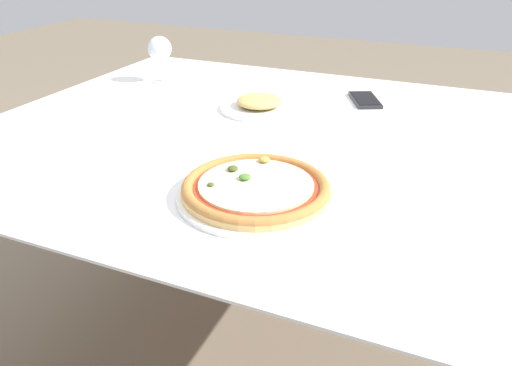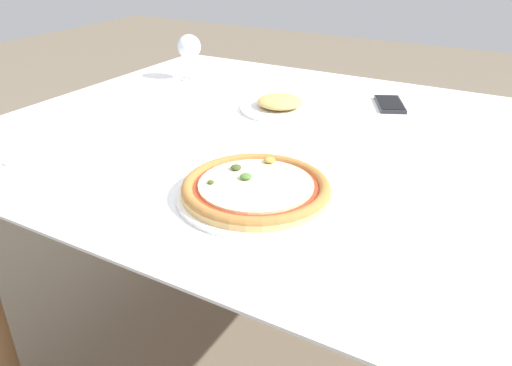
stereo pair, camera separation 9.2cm
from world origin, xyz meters
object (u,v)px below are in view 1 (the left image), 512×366
at_px(dining_table, 256,158).
at_px(pizza_plate, 256,189).
at_px(side_plate, 259,105).
at_px(fork, 15,160).
at_px(cell_phone, 365,100).
at_px(wine_glass_far_left, 160,50).

distance_m(dining_table, pizza_plate, 0.35).
xyz_separation_m(dining_table, side_plate, (-0.06, 0.15, 0.09)).
height_order(fork, side_plate, side_plate).
height_order(dining_table, pizza_plate, pizza_plate).
xyz_separation_m(dining_table, cell_phone, (0.20, 0.34, 0.08)).
xyz_separation_m(fork, cell_phone, (0.61, 0.71, 0.00)).
distance_m(fork, cell_phone, 0.94).
xyz_separation_m(pizza_plate, wine_glass_far_left, (-0.59, 0.60, 0.09)).
bearing_deg(dining_table, wine_glass_far_left, 147.89).
bearing_deg(side_plate, dining_table, -69.80).
bearing_deg(pizza_plate, fork, -174.14).
height_order(dining_table, wine_glass_far_left, wine_glass_far_left).
xyz_separation_m(wine_glass_far_left, side_plate, (0.40, -0.13, -0.09)).
bearing_deg(fork, wine_glass_far_left, 94.17).
distance_m(dining_table, side_plate, 0.19).
distance_m(pizza_plate, fork, 0.55).
xyz_separation_m(pizza_plate, fork, (-0.54, -0.06, -0.01)).
bearing_deg(cell_phone, fork, -130.43).
bearing_deg(wine_glass_far_left, fork, -85.83).
bearing_deg(fork, cell_phone, 49.57).
relative_size(fork, wine_glass_far_left, 1.16).
xyz_separation_m(pizza_plate, cell_phone, (0.06, 0.66, -0.01)).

